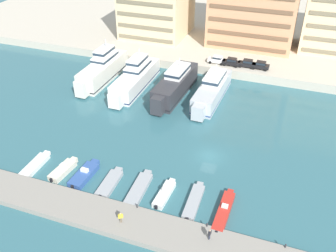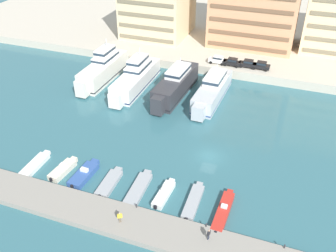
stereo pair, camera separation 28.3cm
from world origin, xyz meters
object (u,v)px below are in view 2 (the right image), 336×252
motorboat_white_far_left (35,165)px  car_black_mid_left (248,63)px  car_black_left (232,62)px  pedestrian_near_edge (209,234)px  pedestrian_mid_deck (120,217)px  yacht_white_left (136,77)px  yacht_silver_center_left (212,90)px  car_white_far_left (218,59)px  car_black_center_left (261,65)px  yacht_ivory_far_left (103,69)px  motorboat_red_right (223,212)px  motorboat_cream_left (63,169)px  motorboat_grey_center (138,190)px  motorboat_grey_mid_right (193,202)px  motorboat_grey_center_left (110,183)px  motorboat_blue_mid_left (84,174)px  motorboat_white_center_right (164,194)px  yacht_charcoal_mid_left (175,85)px

motorboat_white_far_left → car_black_mid_left: bearing=60.1°
car_black_left → car_black_mid_left: same height
pedestrian_near_edge → pedestrian_mid_deck: bearing=-173.8°
yacht_white_left → yacht_silver_center_left: (16.95, 0.55, -0.30)m
car_white_far_left → car_black_center_left: same height
yacht_ivory_far_left → motorboat_red_right: 46.88m
motorboat_cream_left → motorboat_grey_center: motorboat_cream_left is taller
car_black_left → car_black_center_left: (6.60, 0.35, 0.00)m
car_white_far_left → pedestrian_near_edge: car_white_far_left is taller
car_black_left → pedestrian_mid_deck: (-3.94, -50.88, -1.06)m
motorboat_grey_center → motorboat_red_right: bearing=0.0°
motorboat_grey_mid_right → car_black_left: car_black_left is taller
motorboat_grey_center_left → car_black_mid_left: 46.29m
motorboat_grey_mid_right → car_white_far_left: bearing=99.5°
motorboat_white_far_left → motorboat_red_right: motorboat_red_right is taller
motorboat_white_far_left → pedestrian_near_edge: (29.85, -5.10, 1.50)m
motorboat_blue_mid_left → motorboat_white_center_right: bearing=1.1°
yacht_ivory_far_left → motorboat_white_center_right: yacht_ivory_far_left is taller
car_black_mid_left → car_black_left: bearing=-174.2°
yacht_white_left → yacht_charcoal_mid_left: 9.18m
motorboat_grey_center_left → car_white_far_left: 44.65m
yacht_silver_center_left → car_white_far_left: size_ratio=4.60×
motorboat_white_far_left → motorboat_grey_center_left: (13.12, 0.46, -0.02)m
yacht_charcoal_mid_left → pedestrian_mid_deck: bearing=-82.2°
car_white_far_left → pedestrian_mid_deck: 51.04m
car_black_mid_left → car_black_center_left: same height
yacht_charcoal_mid_left → motorboat_grey_mid_right: 32.13m
motorboat_white_far_left → motorboat_red_right: 30.50m
motorboat_red_right → yacht_ivory_far_left: bearing=138.3°
motorboat_grey_center → car_black_mid_left: 45.23m
pedestrian_mid_deck → yacht_white_left: bearing=111.1°
motorboat_grey_center_left → yacht_charcoal_mid_left: bearing=89.8°
yacht_charcoal_mid_left → motorboat_grey_center: (4.53, -29.89, -1.97)m
motorboat_red_right → car_white_far_left: size_ratio=2.06×
motorboat_cream_left → motorboat_grey_center: 12.81m
motorboat_grey_mid_right → pedestrian_near_edge: pedestrian_near_edge is taller
motorboat_white_far_left → pedestrian_mid_deck: 19.43m
yacht_white_left → yacht_charcoal_mid_left: size_ratio=1.04×
motorboat_cream_left → motorboat_grey_center_left: bearing=-0.8°
yacht_white_left → car_white_far_left: 20.39m
yacht_white_left → motorboat_grey_center: yacht_white_left is taller
motorboat_blue_mid_left → car_black_left: 45.91m
motorboat_blue_mid_left → motorboat_grey_center_left: bearing=-3.7°
yacht_ivory_far_left → motorboat_cream_left: (9.40, -31.07, -2.12)m
motorboat_white_far_left → car_white_far_left: car_white_far_left is taller
motorboat_blue_mid_left → car_white_far_left: car_white_far_left is taller
yacht_charcoal_mid_left → motorboat_white_far_left: size_ratio=2.64×
motorboat_blue_mid_left → motorboat_grey_center: motorboat_blue_mid_left is taller
motorboat_white_far_left → car_white_far_left: (18.79, 44.68, 2.61)m
yacht_silver_center_left → car_white_far_left: (-2.21, 13.53, 0.92)m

